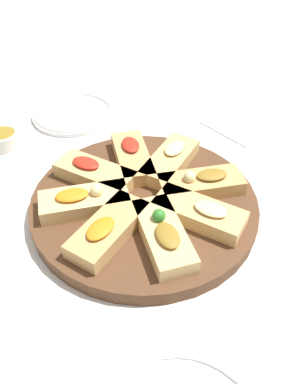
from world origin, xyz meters
name	(u,v)px	position (x,y,z in m)	size (l,w,h in m)	color
ground_plane	(144,209)	(0.00, 0.00, 0.00)	(3.00, 3.00, 0.00)	silver
serving_board	(144,203)	(0.00, 0.00, 0.01)	(0.39, 0.39, 0.03)	#51331E
focaccia_slice_0	(94,173)	(0.08, 0.06, 0.04)	(0.15, 0.14, 0.04)	tan
focaccia_slice_1	(84,201)	(0.02, 0.10, 0.04)	(0.08, 0.15, 0.04)	#DBB775
focaccia_slice_2	(108,229)	(-0.06, 0.08, 0.04)	(0.13, 0.15, 0.04)	tan
focaccia_slice_3	(163,234)	(-0.10, 0.01, 0.04)	(0.15, 0.07, 0.04)	#DBB775
focaccia_slice_4	(200,213)	(-0.08, -0.06, 0.04)	(0.15, 0.14, 0.04)	tan
focaccia_slice_5	(201,183)	(-0.02, -0.10, 0.04)	(0.08, 0.15, 0.04)	tan
focaccia_slice_6	(170,160)	(0.07, -0.08, 0.04)	(0.14, 0.15, 0.04)	tan
focaccia_slice_7	(132,157)	(0.10, -0.02, 0.04)	(0.15, 0.08, 0.04)	tan
plate_right	(74,113)	(0.37, 0.04, 0.01)	(0.20, 0.20, 0.02)	white
napkin_stack	(239,125)	(0.17, -0.31, 0.00)	(0.14, 0.12, 0.01)	white
dipping_bowl	(4,139)	(0.30, 0.21, 0.02)	(0.07, 0.07, 0.03)	silver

